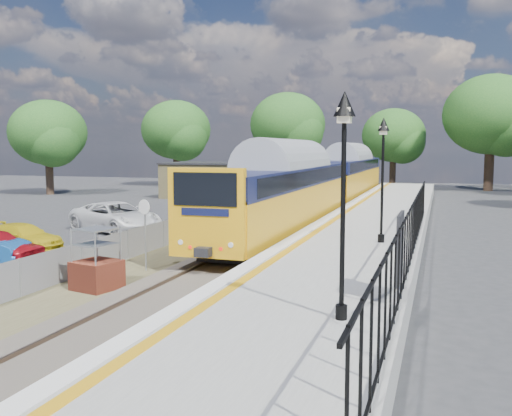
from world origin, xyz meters
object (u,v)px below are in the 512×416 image
at_px(train, 326,179).
at_px(speed_sign, 145,224).
at_px(car_yellow, 22,237).
at_px(brick_plinth, 97,261).
at_px(victorian_lamp_south, 344,152).
at_px(car_white, 116,217).
at_px(victorian_lamp_north, 383,150).

bearing_deg(train, speed_sign, -97.12).
xyz_separation_m(train, speed_sign, (-2.50, -20.03, -0.60)).
xyz_separation_m(train, car_yellow, (-9.77, -17.67, -1.78)).
distance_m(speed_sign, car_yellow, 7.73).
bearing_deg(car_yellow, train, -22.43).
xyz_separation_m(brick_plinth, speed_sign, (0.13, 2.80, 0.80)).
height_order(victorian_lamp_south, train, victorian_lamp_south).
relative_size(brick_plinth, speed_sign, 0.76).
distance_m(train, speed_sign, 20.19).
relative_size(train, brick_plinth, 20.71).
xyz_separation_m(brick_plinth, car_white, (-6.17, 11.08, -0.16)).
xyz_separation_m(brick_plinth, car_yellow, (-7.14, 5.16, -0.38)).
height_order(train, speed_sign, train).
height_order(car_yellow, car_white, car_white).
relative_size(brick_plinth, car_white, 0.35).
xyz_separation_m(train, car_white, (-8.80, -11.74, -1.56)).
xyz_separation_m(victorian_lamp_south, brick_plinth, (-8.13, 3.53, -3.35)).
relative_size(speed_sign, car_yellow, 0.67).
bearing_deg(victorian_lamp_south, brick_plinth, 156.54).
xyz_separation_m(victorian_lamp_north, car_yellow, (-15.07, -1.32, -3.73)).
bearing_deg(victorian_lamp_south, train, 101.79).
bearing_deg(brick_plinth, train, 83.43).
bearing_deg(brick_plinth, speed_sign, 87.36).
distance_m(victorian_lamp_south, train, 26.99).
bearing_deg(victorian_lamp_north, brick_plinth, -140.78).
xyz_separation_m(victorian_lamp_south, train, (-5.50, 26.35, -1.96)).
relative_size(victorian_lamp_south, brick_plinth, 2.33).
relative_size(victorian_lamp_north, car_yellow, 1.18).
bearing_deg(car_white, train, -13.32).
xyz_separation_m(victorian_lamp_north, speed_sign, (-7.80, -3.67, -2.56)).
bearing_deg(speed_sign, victorian_lamp_north, 41.36).
height_order(victorian_lamp_south, car_white, victorian_lamp_south).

